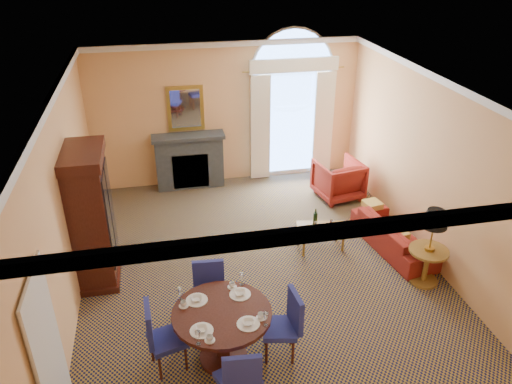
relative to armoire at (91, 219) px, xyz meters
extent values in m
plane|color=#14183F|center=(2.72, -0.49, -1.11)|extent=(7.50, 7.50, 0.00)
cube|color=#F1B473|center=(2.72, 3.26, 0.49)|extent=(6.00, 0.04, 3.20)
cube|color=#F1B473|center=(-0.28, -0.49, 0.49)|extent=(0.04, 7.50, 3.20)
cube|color=#F1B473|center=(5.72, -0.49, 0.49)|extent=(0.04, 7.50, 3.20)
cube|color=white|center=(2.72, -0.49, 2.09)|extent=(6.00, 7.50, 0.04)
cube|color=silver|center=(2.72, -0.49, 2.03)|extent=(6.00, 7.50, 0.12)
cube|color=silver|center=(-0.24, -2.89, -0.08)|extent=(0.08, 0.90, 2.06)
cube|color=#3E4549|center=(1.82, 3.06, -0.51)|extent=(1.50, 0.40, 1.20)
cube|color=#3E4549|center=(1.82, 3.03, 0.13)|extent=(1.60, 0.46, 0.08)
cube|color=gold|center=(1.82, 3.23, 0.69)|extent=(0.80, 0.04, 1.00)
cube|color=silver|center=(1.82, 3.21, 0.69)|extent=(0.64, 0.02, 0.84)
cube|color=silver|center=(4.22, 3.24, 0.14)|extent=(1.90, 0.04, 2.50)
cube|color=#98C1FF|center=(4.22, 3.23, 0.14)|extent=(1.70, 0.02, 2.30)
cylinder|color=silver|center=(4.22, 3.24, 1.39)|extent=(1.90, 0.04, 1.90)
cube|color=#F2EACD|center=(3.47, 3.12, 0.14)|extent=(0.45, 0.06, 2.45)
cube|color=#F2EACD|center=(4.97, 3.12, 0.14)|extent=(0.45, 0.06, 2.45)
cube|color=#F2EACD|center=(4.22, 3.12, 1.54)|extent=(2.00, 0.08, 0.30)
cube|color=#34130B|center=(0.00, 0.00, -0.04)|extent=(0.59, 1.07, 2.13)
cube|color=#34130B|center=(0.00, 0.00, 1.11)|extent=(0.66, 1.17, 0.17)
cube|color=#34130B|center=(0.00, 0.00, -1.06)|extent=(0.66, 1.17, 0.11)
cylinder|color=#34130B|center=(1.78, -2.32, -0.31)|extent=(1.32, 1.32, 0.05)
cylinder|color=#34130B|center=(1.78, -2.32, -0.72)|extent=(0.18, 0.18, 0.77)
cylinder|color=#34130B|center=(1.78, -2.32, -1.08)|extent=(0.66, 0.66, 0.07)
cylinder|color=white|center=(2.07, -2.02, -0.28)|extent=(0.30, 0.30, 0.01)
imported|color=white|center=(2.07, -2.02, -0.25)|extent=(0.15, 0.15, 0.04)
imported|color=white|center=(1.99, -1.84, -0.24)|extent=(0.09, 0.09, 0.07)
cylinder|color=white|center=(1.48, -2.02, -0.28)|extent=(0.30, 0.30, 0.01)
imported|color=white|center=(1.48, -2.02, -0.25)|extent=(0.15, 0.15, 0.04)
imported|color=white|center=(1.30, -2.10, -0.24)|extent=(0.09, 0.09, 0.07)
cylinder|color=white|center=(1.48, -2.61, -0.28)|extent=(0.30, 0.30, 0.01)
imported|color=white|center=(1.48, -2.61, -0.25)|extent=(0.15, 0.15, 0.04)
imported|color=white|center=(1.56, -2.80, -0.24)|extent=(0.09, 0.09, 0.07)
cylinder|color=white|center=(2.07, -2.61, -0.28)|extent=(0.30, 0.30, 0.01)
imported|color=white|center=(2.07, -2.61, -0.25)|extent=(0.15, 0.15, 0.04)
imported|color=white|center=(2.26, -2.53, -0.24)|extent=(0.09, 0.09, 0.07)
cube|color=navy|center=(1.73, -1.64, -0.65)|extent=(0.59, 0.59, 0.08)
cube|color=navy|center=(1.71, -1.43, -0.36)|extent=(0.46, 0.10, 0.55)
cylinder|color=#34130B|center=(1.82, -1.41, -0.90)|extent=(0.04, 0.04, 0.42)
cylinder|color=#34130B|center=(1.49, -1.54, -0.90)|extent=(0.04, 0.04, 0.42)
cylinder|color=#34130B|center=(1.96, -1.74, -0.90)|extent=(0.04, 0.04, 0.42)
cylinder|color=#34130B|center=(1.63, -1.87, -0.90)|extent=(0.04, 0.04, 0.42)
cube|color=navy|center=(1.85, -3.12, -0.65)|extent=(0.59, 0.59, 0.08)
cube|color=navy|center=(1.86, -3.33, -0.36)|extent=(0.46, 0.11, 0.55)
cylinder|color=#34130B|center=(1.95, -2.89, -0.90)|extent=(0.04, 0.04, 0.42)
cube|color=navy|center=(2.55, -2.38, -0.65)|extent=(0.54, 0.54, 0.08)
cube|color=navy|center=(2.75, -2.40, -0.36)|extent=(0.11, 0.46, 0.55)
cylinder|color=#34130B|center=(2.69, -2.59, -0.90)|extent=(0.04, 0.04, 0.42)
cylinder|color=#34130B|center=(2.76, -2.24, -0.90)|extent=(0.04, 0.04, 0.42)
cylinder|color=#34130B|center=(2.34, -2.53, -0.90)|extent=(0.04, 0.04, 0.42)
cylinder|color=#34130B|center=(2.40, -2.17, -0.90)|extent=(0.04, 0.04, 0.42)
cube|color=navy|center=(1.05, -2.29, -0.65)|extent=(0.56, 0.56, 0.08)
cube|color=navy|center=(0.84, -2.28, -0.36)|extent=(0.09, 0.46, 0.55)
cylinder|color=#34130B|center=(0.83, -2.16, -0.90)|extent=(0.04, 0.04, 0.42)
cylinder|color=#34130B|center=(0.92, -2.50, -0.90)|extent=(0.04, 0.04, 0.42)
cylinder|color=#34130B|center=(1.17, -2.07, -0.90)|extent=(0.04, 0.04, 0.42)
cylinder|color=#34130B|center=(1.27, -2.41, -0.90)|extent=(0.04, 0.04, 0.42)
imported|color=maroon|center=(5.27, -0.28, -0.83)|extent=(1.04, 2.01, 0.56)
imported|color=maroon|center=(4.94, 1.85, -0.68)|extent=(1.06, 1.09, 0.85)
cube|color=olive|center=(3.93, 0.00, -0.69)|extent=(0.96, 0.66, 0.05)
cylinder|color=olive|center=(3.56, -0.18, -0.92)|extent=(0.04, 0.04, 0.39)
cylinder|color=olive|center=(4.31, -0.18, -0.92)|extent=(0.04, 0.04, 0.39)
cylinder|color=olive|center=(3.56, 0.18, -0.92)|extent=(0.04, 0.04, 0.39)
cylinder|color=olive|center=(4.31, 0.18, -0.92)|extent=(0.04, 0.04, 0.39)
cylinder|color=olive|center=(5.32, -1.31, -0.49)|extent=(0.64, 0.64, 0.04)
cylinder|color=olive|center=(5.32, -1.31, -0.81)|extent=(0.09, 0.09, 0.60)
cylinder|color=olive|center=(5.32, -1.31, -1.09)|extent=(0.47, 0.47, 0.04)
camera|label=1|loc=(1.19, -7.33, 4.12)|focal=35.00mm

